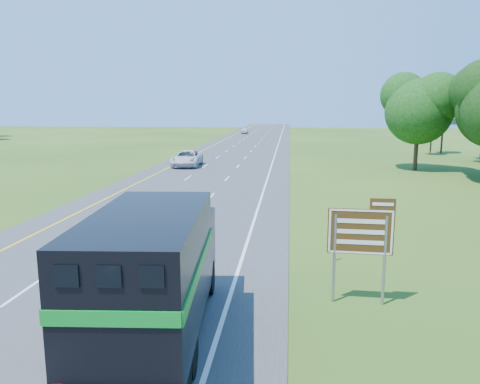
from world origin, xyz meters
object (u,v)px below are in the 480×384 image
at_px(white_suv, 187,158).
at_px(far_car, 244,131).
at_px(horse_truck, 154,272).
at_px(exit_sign, 362,236).

xyz_separation_m(white_suv, far_car, (0.14, 65.03, -0.16)).
bearing_deg(horse_truck, white_suv, 96.73).
distance_m(white_suv, exit_sign, 38.03).
relative_size(white_suv, far_car, 1.50).
bearing_deg(far_car, white_suv, -91.26).
relative_size(far_car, exit_sign, 1.16).
bearing_deg(horse_truck, exit_sign, 24.62).
bearing_deg(horse_truck, far_car, 89.72).
height_order(horse_truck, exit_sign, horse_truck).
relative_size(horse_truck, exit_sign, 2.44).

